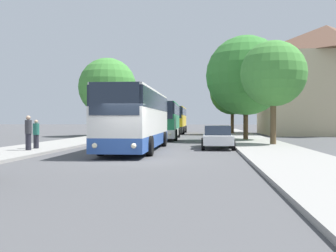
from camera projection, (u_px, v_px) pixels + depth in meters
The scene contains 14 objects.
ground_plane at pixel (131, 161), 16.83m from camera, with size 300.00×300.00×0.00m, color #4C4C4F.
sidewalk_right at pixel (298, 161), 16.16m from camera, with size 4.00×120.00×0.15m, color gray.
building_right_background at pixel (326, 80), 48.28m from camera, with size 15.01×13.39×13.48m.
bus_front at pixel (137, 119), 22.99m from camera, with size 2.83×12.13×3.45m.
bus_middle at pixel (164, 120), 37.05m from camera, with size 3.01×11.17×3.34m.
bus_rear at pixel (175, 120), 52.91m from camera, with size 2.93×11.71×3.49m.
parked_car_right_near at pixel (217, 137), 24.31m from camera, with size 1.99×4.12×1.43m.
pedestrian_waiting_near at pixel (36, 134), 22.54m from camera, with size 0.36×0.36×1.65m.
pedestrian_waiting_far at pixel (28, 133), 21.20m from camera, with size 0.36×0.36×1.87m.
tree_left_near at pixel (107, 87), 42.92m from camera, with size 6.31×6.31×8.43m.
tree_left_far at pixel (118, 89), 46.14m from camera, with size 4.18×4.18×7.43m.
tree_right_near at pixel (246, 76), 32.95m from camera, with size 6.68×6.68×8.72m.
tree_right_mid at pixel (273, 74), 26.51m from camera, with size 4.46×4.46×7.01m.
tree_right_far at pixel (232, 92), 48.30m from camera, with size 5.51×5.51×7.83m.
Camera 1 is at (3.19, -16.58, 1.76)m, focal length 42.00 mm.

